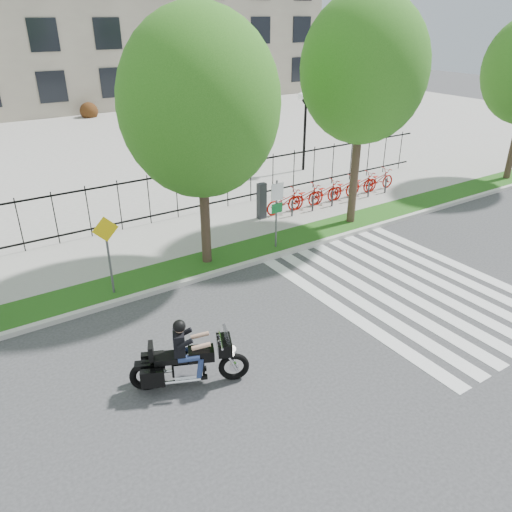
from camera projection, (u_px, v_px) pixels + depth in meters
ground at (286, 337)px, 13.36m from camera, size 120.00×120.00×0.00m
curb at (212, 274)px, 16.41m from camera, size 60.00×0.20×0.15m
grass_verge at (200, 265)px, 17.05m from camera, size 60.00×1.50×0.15m
sidewalk at (169, 240)px, 18.93m from camera, size 60.00×3.50×0.15m
plaza at (56, 147)px, 32.13m from camera, size 80.00×34.00×0.10m
crosswalk_stripes at (409, 288)px, 15.74m from camera, size 5.70×8.00×0.01m
iron_fence at (149, 200)px, 19.77m from camera, size 30.00×0.06×2.00m
lamp_post_right at (306, 112)px, 25.90m from camera, size 1.06×0.70×4.25m
street_tree_1 at (200, 104)px, 14.87m from camera, size 4.91×4.91×8.04m
street_tree_2 at (364, 70)px, 17.86m from camera, size 4.63×4.63×8.52m
bike_share_station at (333, 190)px, 22.39m from camera, size 7.83×0.87×1.50m
sign_pole_regulatory at (277, 206)px, 17.48m from camera, size 0.50×0.09×2.50m
sign_pole_warning at (107, 245)px, 14.50m from camera, size 0.78×0.09×2.49m
motorcycle_rider at (189, 359)px, 11.38m from camera, size 2.59×1.47×2.14m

